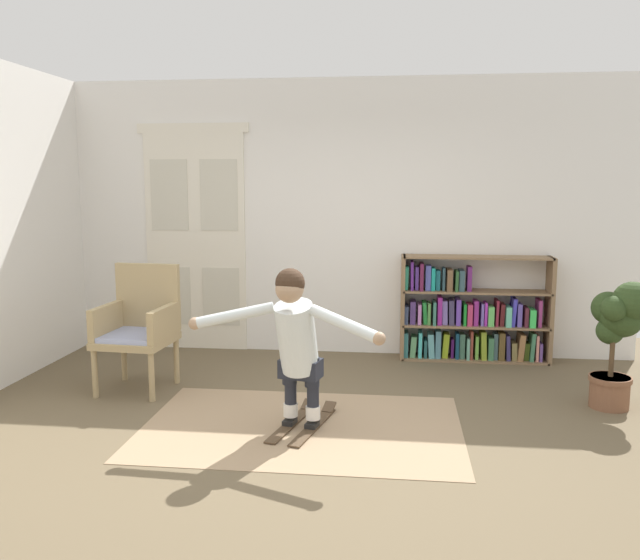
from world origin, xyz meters
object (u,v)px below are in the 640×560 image
at_px(wicker_chair, 139,324).
at_px(skis_pair, 303,423).
at_px(person_skier, 296,336).
at_px(potted_plant, 618,328).
at_px(bookshelf, 469,316).

relative_size(wicker_chair, skis_pair, 1.27).
bearing_deg(person_skier, potted_plant, 18.91).
height_order(wicker_chair, potted_plant, wicker_chair).
xyz_separation_m(bookshelf, person_skier, (-1.47, -2.20, 0.27)).
distance_m(wicker_chair, potted_plant, 4.05).
bearing_deg(wicker_chair, potted_plant, -0.61).
bearing_deg(potted_plant, person_skier, -161.09).
height_order(potted_plant, person_skier, person_skier).
distance_m(potted_plant, skis_pair, 2.65).
bearing_deg(potted_plant, wicker_chair, 179.39).
relative_size(bookshelf, wicker_chair, 1.38).
distance_m(bookshelf, potted_plant, 1.71).
relative_size(skis_pair, person_skier, 0.60).
height_order(bookshelf, person_skier, person_skier).
height_order(bookshelf, wicker_chair, wicker_chair).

